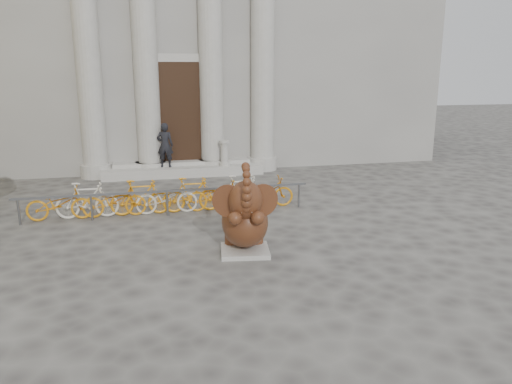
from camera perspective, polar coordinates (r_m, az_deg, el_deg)
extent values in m
plane|color=#474442|center=(10.31, -3.55, -8.72)|extent=(80.00, 80.00, 0.00)
cube|color=gray|center=(24.52, -10.02, 18.51)|extent=(22.00, 10.00, 12.00)
cube|color=black|center=(19.44, -8.65, 8.88)|extent=(2.40, 0.16, 4.00)
cylinder|color=#A8A59E|center=(19.26, -18.60, 13.35)|extent=(0.90, 0.90, 8.00)
cylinder|color=#A8A59E|center=(19.19, -12.49, 13.74)|extent=(0.90, 0.90, 8.00)
cylinder|color=#A8A59E|center=(19.38, -5.17, 14.00)|extent=(0.90, 0.90, 8.00)
cylinder|color=#A8A59E|center=(19.77, 0.76, 14.05)|extent=(0.90, 0.90, 8.00)
cube|color=#A8A59E|center=(19.23, -8.29, 2.45)|extent=(6.00, 1.20, 0.36)
cube|color=#A8A59E|center=(11.09, -1.27, -6.73)|extent=(1.18, 1.09, 0.10)
ellipsoid|color=black|center=(11.19, -1.35, -4.55)|extent=(0.99, 0.96, 0.67)
ellipsoid|color=black|center=(10.90, -1.29, -3.44)|extent=(1.18, 1.39, 1.09)
cylinder|color=black|center=(11.36, -2.81, -5.22)|extent=(0.36, 0.36, 0.27)
cylinder|color=black|center=(11.39, 0.04, -5.15)|extent=(0.36, 0.36, 0.27)
cylinder|color=black|center=(10.42, -2.43, -3.05)|extent=(0.34, 0.66, 0.42)
cylinder|color=black|center=(10.45, 0.11, -3.00)|extent=(0.34, 0.66, 0.42)
ellipsoid|color=black|center=(10.37, -1.18, -0.96)|extent=(0.80, 0.77, 0.84)
cylinder|color=black|center=(10.49, -3.17, -1.05)|extent=(0.66, 0.36, 0.71)
cylinder|color=black|center=(10.53, 0.71, -0.97)|extent=(0.71, 0.17, 0.71)
cone|color=beige|center=(10.21, -1.81, -2.19)|extent=(0.10, 0.25, 0.11)
cone|color=beige|center=(10.22, -0.40, -2.16)|extent=(0.16, 0.25, 0.11)
cube|color=slate|center=(13.88, -10.16, 0.11)|extent=(8.00, 0.06, 0.06)
cylinder|color=slate|center=(14.31, -25.47, -2.09)|extent=(0.06, 0.06, 0.70)
cylinder|color=slate|center=(14.02, -18.28, -1.73)|extent=(0.06, 0.06, 0.70)
cylinder|color=slate|center=(13.97, -10.10, -1.28)|extent=(0.06, 0.06, 0.70)
cylinder|color=slate|center=(14.20, -2.02, -0.82)|extent=(0.06, 0.06, 0.70)
cylinder|color=slate|center=(14.64, 4.91, -0.41)|extent=(0.06, 0.06, 0.70)
imported|color=orange|center=(14.32, -21.57, -1.06)|extent=(1.70, 0.50, 1.00)
imported|color=silver|center=(14.23, -18.75, -0.91)|extent=(1.66, 0.47, 1.00)
imported|color=orange|center=(14.18, -15.91, -0.75)|extent=(1.70, 0.50, 1.00)
imported|color=orange|center=(14.16, -13.04, -0.60)|extent=(1.66, 0.47, 1.00)
imported|color=silver|center=(14.17, -10.18, -0.44)|extent=(1.70, 0.50, 1.00)
imported|color=orange|center=(14.22, -7.33, -0.28)|extent=(1.66, 0.47, 1.00)
imported|color=orange|center=(14.30, -4.51, -0.12)|extent=(1.70, 0.50, 1.00)
imported|color=silver|center=(14.42, -1.73, 0.03)|extent=(1.66, 0.47, 1.00)
imported|color=orange|center=(14.57, 1.00, 0.19)|extent=(1.70, 0.50, 1.00)
imported|color=black|center=(18.94, -10.36, 5.30)|extent=(0.69, 0.54, 1.66)
cylinder|color=#A8A59E|center=(19.08, -3.62, 3.21)|extent=(0.39, 0.39, 0.12)
cylinder|color=#A8A59E|center=(19.01, -3.64, 4.35)|extent=(0.28, 0.28, 0.89)
cylinder|color=#A8A59E|center=(18.94, -3.66, 5.75)|extent=(0.39, 0.39, 0.10)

